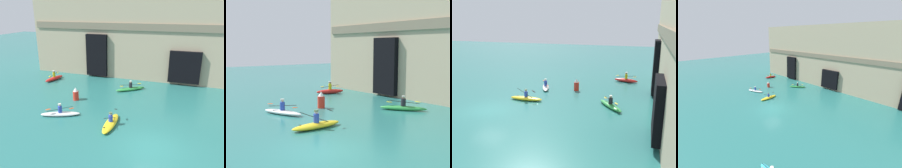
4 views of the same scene
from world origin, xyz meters
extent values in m
plane|color=#28706B|center=(0.00, 0.00, 0.00)|extent=(120.00, 120.00, 0.00)
cube|color=#7C6E59|center=(2.38, 13.34, 6.41)|extent=(40.61, 0.24, 0.82)
cube|color=black|center=(-9.28, 13.24, 2.82)|extent=(2.71, 0.70, 5.23)
cube|color=black|center=(1.41, 13.24, 2.14)|extent=(3.44, 0.70, 3.59)
ellipsoid|color=red|center=(-13.73, 10.02, 0.22)|extent=(1.24, 2.93, 0.43)
cylinder|color=gold|center=(-13.73, 10.02, 0.70)|extent=(0.31, 0.31, 0.54)
sphere|color=#9E704C|center=(-13.73, 10.02, 1.09)|extent=(0.24, 0.24, 0.24)
cylinder|color=silver|center=(-13.73, 10.02, 1.19)|extent=(0.30, 0.30, 0.06)
cylinder|color=black|center=(-13.73, 10.02, 0.73)|extent=(0.23, 2.21, 0.16)
ellipsoid|color=yellow|center=(-13.65, 9.04, 0.78)|extent=(0.22, 0.46, 0.07)
ellipsoid|color=yellow|center=(-13.81, 11.01, 0.68)|extent=(0.22, 0.46, 0.07)
ellipsoid|color=white|center=(-7.86, 1.92, 0.16)|extent=(3.23, 1.84, 0.32)
cylinder|color=#2D47B7|center=(-7.86, 1.92, 0.59)|extent=(0.33, 0.33, 0.55)
sphere|color=beige|center=(-7.86, 1.92, 0.97)|extent=(0.20, 0.20, 0.20)
cylinder|color=silver|center=(-7.86, 1.92, 1.05)|extent=(0.26, 0.26, 0.06)
cylinder|color=black|center=(-7.86, 1.92, 0.62)|extent=(1.72, 1.26, 0.22)
ellipsoid|color=#D84C19|center=(-8.61, 1.37, 0.70)|extent=(0.46, 0.41, 0.09)
ellipsoid|color=#D84C19|center=(-7.11, 2.46, 0.54)|extent=(0.46, 0.41, 0.09)
ellipsoid|color=yellow|center=(-3.41, 1.80, 0.17)|extent=(0.89, 3.20, 0.34)
cylinder|color=#2D47B7|center=(-3.41, 1.80, 0.59)|extent=(0.33, 0.33, 0.50)
sphere|color=beige|center=(-3.41, 1.80, 0.95)|extent=(0.22, 0.22, 0.22)
cylinder|color=#4C6B4C|center=(-3.41, 1.80, 1.04)|extent=(0.27, 0.27, 0.06)
cylinder|color=black|center=(-3.41, 1.80, 0.62)|extent=(0.35, 1.94, 0.85)
ellipsoid|color=black|center=(-3.55, 0.95, 0.25)|extent=(0.25, 0.45, 0.22)
ellipsoid|color=black|center=(-3.27, 2.66, 0.98)|extent=(0.25, 0.45, 0.22)
ellipsoid|color=green|center=(-3.88, 9.60, 0.17)|extent=(3.04, 2.60, 0.34)
cylinder|color=#232328|center=(-3.88, 9.60, 0.60)|extent=(0.36, 0.36, 0.53)
sphere|color=tan|center=(-3.88, 9.60, 0.97)|extent=(0.20, 0.20, 0.20)
cylinder|color=silver|center=(-3.88, 9.60, 1.05)|extent=(0.25, 0.25, 0.06)
cylinder|color=black|center=(-3.88, 9.60, 0.63)|extent=(1.90, 1.33, 0.17)
ellipsoid|color=yellow|center=(-4.72, 9.02, 0.57)|extent=(0.47, 0.40, 0.08)
ellipsoid|color=yellow|center=(-3.04, 10.19, 0.69)|extent=(0.47, 0.40, 0.08)
cylinder|color=red|center=(-8.23, 5.33, 0.45)|extent=(0.55, 0.55, 0.89)
cone|color=white|center=(-8.23, 5.33, 1.08)|extent=(0.47, 0.47, 0.37)
camera|label=1|loc=(1.49, -12.03, 8.37)|focal=35.00mm
camera|label=2|loc=(11.18, -7.51, 4.62)|focal=50.00mm
camera|label=3|loc=(16.61, 12.33, 7.22)|focal=40.00mm
camera|label=4|loc=(16.27, -12.09, 10.56)|focal=24.00mm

